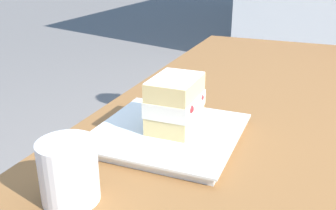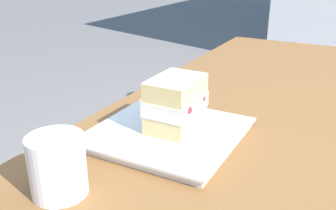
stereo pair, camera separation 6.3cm
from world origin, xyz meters
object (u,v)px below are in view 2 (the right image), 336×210
at_px(cake_slice, 176,103).
at_px(coffee_cup, 57,165).
at_px(dessert_fork, 170,90).
at_px(dessert_plate, 168,134).

height_order(cake_slice, coffee_cup, cake_slice).
bearing_deg(coffee_cup, dessert_fork, 8.30).
distance_m(dessert_plate, coffee_cup, 0.22).
relative_size(dessert_plate, cake_slice, 2.29).
bearing_deg(cake_slice, dessert_fork, 30.66).
relative_size(cake_slice, dessert_fork, 0.61).
bearing_deg(dessert_plate, dessert_fork, 27.43).
distance_m(dessert_fork, coffee_cup, 0.43).
relative_size(dessert_plate, dessert_fork, 1.39).
height_order(cake_slice, dessert_fork, cake_slice).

